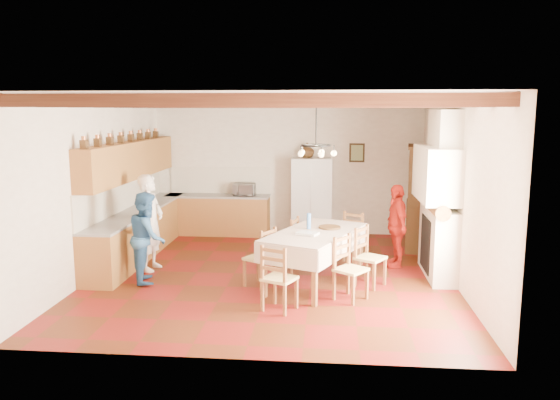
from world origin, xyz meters
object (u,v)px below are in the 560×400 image
Objects in this scene: chair_left_near at (260,257)px; chair_left_far at (285,244)px; chair_end_far at (349,239)px; person_woman_red at (396,226)px; dining_table at (315,237)px; person_woman_blue at (147,237)px; chair_right_near at (351,268)px; chair_right_far at (370,257)px; chair_end_near at (280,277)px; person_man at (151,222)px; hutch at (419,197)px; microwave at (244,189)px; refrigerator at (311,197)px.

chair_left_near is 1.00× the size of chair_left_far.
chair_end_far is 0.64× the size of person_woman_red.
chair_left_far is (-0.53, 0.71, -0.32)m from dining_table.
chair_left_near is 0.64× the size of person_woman_blue.
chair_right_near is 1.00× the size of chair_right_far.
chair_right_near is 3.35m from person_woman_blue.
chair_right_near and chair_end_near have the same top height.
chair_left_far is 2.03m from person_woman_red.
person_man is at bearing -141.65° from chair_end_far.
chair_left_near is 1.11m from chair_end_near.
hutch is 0.93× the size of dining_table.
chair_end_near is at bearing -119.96° from person_man.
dining_table is at bearing 123.76° from chair_right_far.
person_woman_blue is at bearing 116.70° from chair_right_near.
chair_right_near is 4.69m from microwave.
refrigerator is 1.83× the size of chair_left_near.
person_man is at bearing -3.69° from person_woman_blue.
chair_end_near is 4.80m from microwave.
chair_right_far is 1.20m from chair_end_far.
chair_right_far is 0.64× the size of person_woman_red.
person_woman_blue is 1.00× the size of person_woman_red.
refrigerator is at bearing 165.31° from hutch.
chair_end_near is at bearing -48.58° from person_woman_red.
person_man is (-2.89, 0.59, 0.05)m from dining_table.
microwave is (-1.68, 3.43, 0.24)m from dining_table.
refrigerator is 3.70m from chair_left_near.
chair_left_near is (-0.69, -3.61, -0.40)m from refrigerator.
person_woman_blue is at bearing -83.27° from person_woman_red.
chair_right_near is 2.07m from person_woman_red.
person_woman_red is 3.83m from microwave.
chair_right_far is at bearing -105.90° from person_woman_blue.
person_man is at bearing 114.20° from chair_right_far.
chair_right_far is at bearing 0.98° from dining_table.
person_woman_red is at bearing -90.22° from person_woman_blue.
chair_right_near is 1.00× the size of chair_end_near.
chair_end_near is (-2.48, -3.73, -0.57)m from hutch.
chair_right_far is 0.64× the size of person_woman_blue.
chair_left_near is (-2.89, -2.70, -0.57)m from hutch.
hutch reaches higher than chair_right_near.
hutch is 3.20m from chair_left_far.
refrigerator is 1.17× the size of person_woman_red.
refrigerator is at bearing 47.07° from chair_right_near.
chair_left_near and chair_right_near have the same top height.
chair_end_far is at bearing -74.36° from person_man.
chair_right_near is at bearing 52.46° from chair_left_far.
chair_end_far is 0.57× the size of person_man.
person_woman_blue is at bearing -1.31° from chair_end_near.
microwave is (-2.26, 2.26, 0.55)m from chair_end_far.
person_man reaches higher than chair_left_far.
chair_end_near is (0.41, -1.03, 0.00)m from chair_left_near.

